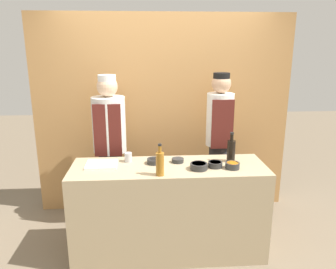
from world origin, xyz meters
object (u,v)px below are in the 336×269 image
object	(u,v)px
bottle_amber	(160,163)
chef_right	(219,141)
sauce_bowl_brown	(154,161)
sauce_bowl_orange	(232,165)
bottle_soy	(231,150)
cup_steel	(128,157)
cutting_board	(102,164)
sauce_bowl_green	(199,166)
sauce_bowl_purple	(215,164)
sauce_bowl_red	(178,160)
chef_left	(110,146)

from	to	relation	value
bottle_amber	chef_right	distance (m)	1.11
sauce_bowl_brown	bottle_amber	xyz separation A→B (m)	(0.04, -0.30, 0.09)
sauce_bowl_orange	sauce_bowl_brown	xyz separation A→B (m)	(-0.72, 0.19, -0.01)
sauce_bowl_orange	sauce_bowl_brown	distance (m)	0.75
bottle_soy	cup_steel	bearing A→B (deg)	176.44
cutting_board	sauce_bowl_green	bearing A→B (deg)	-10.05
sauce_bowl_brown	bottle_soy	distance (m)	0.76
sauce_bowl_purple	chef_right	xyz separation A→B (m)	(0.18, 0.68, 0.03)
sauce_bowl_red	bottle_amber	bearing A→B (deg)	-120.52
sauce_bowl_brown	cup_steel	xyz separation A→B (m)	(-0.26, 0.07, 0.02)
sauce_bowl_orange	chef_right	distance (m)	0.73
sauce_bowl_green	chef_right	size ratio (longest dim) A/B	0.09
sauce_bowl_purple	bottle_amber	xyz separation A→B (m)	(-0.53, -0.17, 0.08)
chef_left	bottle_soy	bearing A→B (deg)	-23.20
cup_steel	chef_right	xyz separation A→B (m)	(1.01, 0.47, 0.01)
cutting_board	chef_left	world-z (taller)	chef_left
sauce_bowl_brown	cutting_board	bearing A→B (deg)	-177.51
sauce_bowl_brown	chef_left	size ratio (longest dim) A/B	0.08
sauce_bowl_purple	sauce_bowl_red	world-z (taller)	sauce_bowl_purple
sauce_bowl_purple	sauce_bowl_brown	distance (m)	0.59
sauce_bowl_green	bottle_soy	distance (m)	0.41
sauce_bowl_orange	chef_left	bearing A→B (deg)	149.06
cutting_board	bottle_amber	size ratio (longest dim) A/B	1.02
sauce_bowl_green	bottle_soy	xyz separation A→B (m)	(0.35, 0.19, 0.08)
sauce_bowl_brown	chef_left	distance (m)	0.72
cup_steel	chef_left	distance (m)	0.52
cup_steel	sauce_bowl_green	bearing A→B (deg)	-20.95
sauce_bowl_orange	sauce_bowl_brown	size ratio (longest dim) A/B	0.91
sauce_bowl_brown	cup_steel	size ratio (longest dim) A/B	1.58
sauce_bowl_brown	sauce_bowl_orange	bearing A→B (deg)	-14.36
cutting_board	bottle_amber	distance (m)	0.63
sauce_bowl_red	bottle_amber	world-z (taller)	bottle_amber
chef_left	chef_right	distance (m)	1.24
bottle_soy	chef_right	size ratio (longest dim) A/B	0.17
bottle_amber	sauce_bowl_orange	bearing A→B (deg)	9.78
sauce_bowl_brown	cup_steel	distance (m)	0.27
cutting_board	chef_right	size ratio (longest dim) A/B	0.17
bottle_amber	cup_steel	distance (m)	0.48
sauce_bowl_green	chef_right	world-z (taller)	chef_right
bottle_soy	sauce_bowl_brown	bearing A→B (deg)	-179.50
chef_left	cup_steel	bearing A→B (deg)	-64.12
chef_left	chef_right	size ratio (longest dim) A/B	0.99
sauce_bowl_red	sauce_bowl_brown	world-z (taller)	sauce_bowl_brown
sauce_bowl_green	sauce_bowl_purple	xyz separation A→B (m)	(0.16, 0.05, -0.00)
sauce_bowl_orange	sauce_bowl_purple	bearing A→B (deg)	162.77
cutting_board	cup_steel	distance (m)	0.27
cup_steel	chef_right	distance (m)	1.11
sauce_bowl_green	cutting_board	size ratio (longest dim) A/B	0.55
sauce_bowl_green	cup_steel	distance (m)	0.71
bottle_soy	sauce_bowl_purple	bearing A→B (deg)	-142.23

